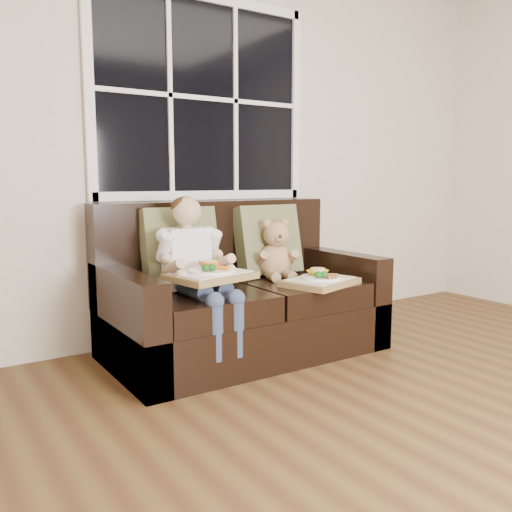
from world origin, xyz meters
TOP-DOWN VIEW (x-y plane):
  - window_back at (-0.44, 2.48)m, footprint 1.62×0.04m
  - loveseat at (-0.44, 2.02)m, footprint 1.70×0.92m
  - pillow_left at (-0.78, 2.17)m, footprint 0.48×0.23m
  - pillow_right at (-0.11, 2.17)m, footprint 0.48×0.23m
  - child at (-0.82, 1.90)m, footprint 0.38×0.59m
  - teddy_bear at (-0.14, 2.04)m, footprint 0.28×0.34m
  - tray_left at (-0.79, 1.75)m, footprint 0.51×0.42m
  - tray_right at (-0.07, 1.66)m, footprint 0.52×0.45m

SIDE VIEW (x-z plane):
  - loveseat at x=-0.44m, z-range -0.17..0.79m
  - tray_right at x=-0.07m, z-range 0.43..0.53m
  - tray_left at x=-0.79m, z-range 0.53..0.63m
  - teddy_bear at x=-0.14m, z-range 0.41..0.82m
  - child at x=-0.82m, z-range 0.21..1.07m
  - pillow_right at x=-0.11m, z-range 0.44..0.93m
  - pillow_left at x=-0.78m, z-range 0.44..0.93m
  - window_back at x=-0.44m, z-range 0.96..2.33m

